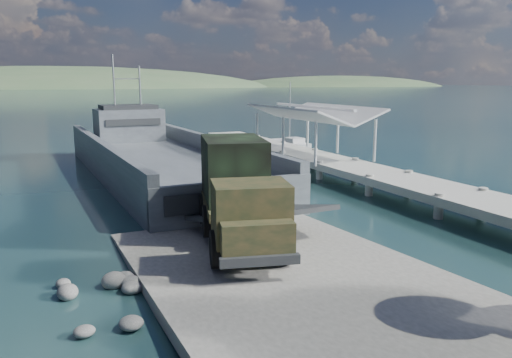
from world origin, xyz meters
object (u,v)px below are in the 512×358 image
landing_craft (159,165)px  soldier (243,249)px  pier (319,152)px  sailboat_near (290,144)px  military_truck (239,192)px  sailboat_far (290,145)px

landing_craft → soldier: (-2.19, -21.76, 0.45)m
pier → soldier: (-14.44, -18.37, -0.30)m
sailboat_near → military_truck: bearing=-111.5°
soldier → sailboat_near: sailboat_near is taller
pier → military_truck: bearing=-131.4°
pier → landing_craft: landing_craft is taller
pier → sailboat_near: bearing=70.3°
soldier → pier: bearing=11.3°
soldier → sailboat_far: bearing=18.4°
pier → landing_craft: 12.73m
landing_craft → soldier: bearing=-97.3°
pier → soldier: bearing=-128.2°
pier → military_truck: 20.00m
sailboat_near → soldier: bearing=-110.3°
sailboat_far → soldier: bearing=-124.2°
landing_craft → sailboat_near: landing_craft is taller
military_truck → sailboat_far: 33.64m
military_truck → sailboat_near: (18.36, 29.36, -2.29)m
soldier → sailboat_far: 37.10m
landing_craft → military_truck: landing_craft is taller
soldier → sailboat_near: bearing=18.5°
military_truck → sailboat_far: size_ratio=1.29×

